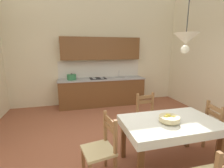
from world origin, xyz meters
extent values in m
cube|color=#99563D|center=(0.00, 0.00, -0.05)|extent=(6.18, 6.27, 0.10)
cube|color=beige|center=(0.00, 2.90, 1.99)|extent=(6.18, 0.12, 3.97)
cube|color=brown|center=(0.09, 2.53, 0.43)|extent=(2.75, 0.60, 0.86)
cube|color=#9E9EA3|center=(0.09, 2.52, 0.88)|extent=(2.78, 0.63, 0.04)
cube|color=silver|center=(0.09, 2.82, 1.18)|extent=(2.75, 0.01, 0.55)
cube|color=brown|center=(0.09, 2.66, 1.85)|extent=(2.53, 0.34, 0.70)
cube|color=black|center=(0.09, 2.26, 0.04)|extent=(2.71, 0.02, 0.09)
cylinder|color=silver|center=(0.71, 2.53, 0.90)|extent=(0.34, 0.34, 0.02)
cylinder|color=silver|center=(0.71, 2.67, 1.01)|extent=(0.02, 0.02, 0.22)
cube|color=black|center=(-0.05, 2.53, 0.91)|extent=(0.52, 0.42, 0.01)
cylinder|color=silver|center=(-0.18, 2.43, 0.92)|extent=(0.11, 0.11, 0.01)
cylinder|color=silver|center=(0.08, 2.43, 0.92)|extent=(0.11, 0.11, 0.01)
cylinder|color=silver|center=(-0.18, 2.63, 0.92)|extent=(0.11, 0.11, 0.01)
cylinder|color=silver|center=(0.08, 2.63, 0.92)|extent=(0.11, 0.11, 0.01)
cylinder|color=#337A4C|center=(-0.87, 2.51, 0.98)|extent=(0.28, 0.28, 0.15)
cylinder|color=#337A4C|center=(-0.87, 2.51, 1.06)|extent=(0.29, 0.29, 0.02)
sphere|color=black|center=(-0.87, 2.51, 1.08)|extent=(0.04, 0.04, 0.04)
cube|color=brown|center=(0.54, -0.61, 0.74)|extent=(1.40, 0.82, 0.02)
cube|color=brown|center=(-0.10, -0.96, 0.36)|extent=(0.07, 0.07, 0.73)
cube|color=brown|center=(1.18, -0.96, 0.36)|extent=(0.07, 0.07, 0.73)
cube|color=brown|center=(-0.10, -0.26, 0.36)|extent=(0.07, 0.07, 0.73)
cube|color=brown|center=(1.18, -0.26, 0.36)|extent=(0.07, 0.07, 0.73)
cube|color=silver|center=(0.54, -0.61, 0.75)|extent=(1.46, 0.88, 0.00)
cube|color=silver|center=(0.54, -1.05, 0.69)|extent=(1.46, 0.01, 0.12)
cube|color=silver|center=(0.54, -0.17, 0.69)|extent=(1.46, 0.01, 0.12)
cube|color=silver|center=(-0.19, -0.61, 0.69)|extent=(0.01, 0.88, 0.12)
cube|color=silver|center=(1.27, -0.61, 0.69)|extent=(0.01, 0.88, 0.12)
cube|color=#D1BC89|center=(0.61, 0.19, 0.43)|extent=(0.45, 0.45, 0.04)
cube|color=#996B42|center=(0.80, 0.03, 0.21)|extent=(0.05, 0.05, 0.41)
cube|color=#996B42|center=(0.44, 0.00, 0.21)|extent=(0.05, 0.05, 0.41)
cube|color=#996B42|center=(0.77, 0.39, 0.46)|extent=(0.05, 0.05, 0.93)
cube|color=#996B42|center=(0.42, 0.36, 0.46)|extent=(0.05, 0.05, 0.93)
cube|color=#996B42|center=(0.59, 0.37, 0.84)|extent=(0.32, 0.05, 0.07)
cube|color=#996B42|center=(0.59, 0.37, 0.74)|extent=(0.32, 0.05, 0.07)
cube|color=#D1BC89|center=(1.62, -0.57, 0.43)|extent=(0.48, 0.48, 0.04)
cube|color=#996B42|center=(1.83, -0.43, 0.21)|extent=(0.05, 0.05, 0.41)
cube|color=#996B42|center=(1.47, -0.37, 0.46)|extent=(0.05, 0.05, 0.93)
cube|color=#996B42|center=(1.41, -0.72, 0.46)|extent=(0.05, 0.05, 0.93)
cube|color=#996B42|center=(1.44, -0.54, 0.84)|extent=(0.08, 0.32, 0.07)
cube|color=#996B42|center=(1.44, -0.54, 0.74)|extent=(0.08, 0.32, 0.07)
cube|color=#D1BC89|center=(-0.58, -0.61, 0.43)|extent=(0.49, 0.49, 0.04)
cube|color=#996B42|center=(-0.79, -0.46, 0.21)|extent=(0.05, 0.05, 0.41)
cube|color=#996B42|center=(-0.38, -0.76, 0.46)|extent=(0.05, 0.05, 0.93)
cube|color=#996B42|center=(-0.44, -0.40, 0.46)|extent=(0.05, 0.05, 0.93)
cube|color=#996B42|center=(-0.41, -0.58, 0.84)|extent=(0.08, 0.32, 0.07)
cube|color=#996B42|center=(-0.41, -0.58, 0.74)|extent=(0.08, 0.32, 0.07)
cylinder|color=beige|center=(0.49, -0.66, 0.77)|extent=(0.17, 0.17, 0.02)
cylinder|color=beige|center=(0.49, -0.66, 0.81)|extent=(0.30, 0.30, 0.07)
sphere|color=gold|center=(0.44, -0.65, 0.82)|extent=(0.09, 0.09, 0.09)
sphere|color=gold|center=(0.54, -0.68, 0.82)|extent=(0.08, 0.08, 0.08)
sphere|color=gold|center=(0.49, -0.63, 0.83)|extent=(0.10, 0.10, 0.10)
cylinder|color=black|center=(0.57, -0.76, 2.29)|extent=(0.01, 0.01, 0.57)
cone|color=silver|center=(0.57, -0.76, 1.96)|extent=(0.32, 0.32, 0.14)
sphere|color=white|center=(0.57, -0.76, 1.82)|extent=(0.11, 0.11, 0.11)
camera|label=1|loc=(-0.91, -2.66, 1.82)|focal=26.28mm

